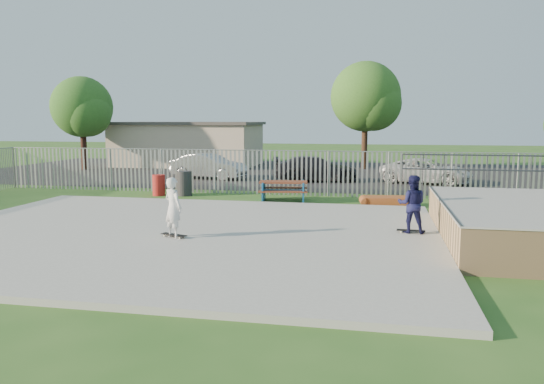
% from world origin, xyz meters
% --- Properties ---
extents(ground, '(120.00, 120.00, 0.00)m').
position_xyz_m(ground, '(0.00, 0.00, 0.00)').
color(ground, '#2B581E').
rests_on(ground, ground).
extents(concrete_slab, '(15.00, 12.00, 0.15)m').
position_xyz_m(concrete_slab, '(0.00, 0.00, 0.07)').
color(concrete_slab, '#9D9D97').
rests_on(concrete_slab, ground).
extents(quarter_pipe, '(5.50, 7.05, 2.19)m').
position_xyz_m(quarter_pipe, '(9.50, 1.04, 0.56)').
color(quarter_pipe, tan).
rests_on(quarter_pipe, ground).
extents(fence, '(26.04, 16.02, 2.00)m').
position_xyz_m(fence, '(1.00, 4.59, 1.00)').
color(fence, gray).
rests_on(fence, ground).
extents(picnic_table, '(2.19, 1.89, 0.83)m').
position_xyz_m(picnic_table, '(1.91, 7.22, 0.43)').
color(picnic_table, '#5E2D1A').
rests_on(picnic_table, ground).
extents(funbox, '(1.92, 1.13, 0.36)m').
position_xyz_m(funbox, '(6.16, 6.81, 0.18)').
color(funbox, brown).
rests_on(funbox, ground).
extents(trash_bin_red, '(0.56, 0.56, 0.93)m').
position_xyz_m(trash_bin_red, '(-3.84, 7.80, 0.47)').
color(trash_bin_red, '#A21C19').
rests_on(trash_bin_red, ground).
extents(trash_bin_grey, '(0.66, 0.66, 1.10)m').
position_xyz_m(trash_bin_grey, '(-2.69, 7.97, 0.55)').
color(trash_bin_grey, '#262729').
rests_on(trash_bin_grey, ground).
extents(parking_lot, '(40.00, 18.00, 0.02)m').
position_xyz_m(parking_lot, '(0.00, 19.00, 0.01)').
color(parking_lot, black).
rests_on(parking_lot, ground).
extents(car_silver, '(4.55, 2.28, 1.43)m').
position_xyz_m(car_silver, '(-3.70, 14.56, 0.74)').
color(car_silver, '#A7A7AB').
rests_on(car_silver, parking_lot).
extents(car_dark, '(4.99, 2.88, 1.36)m').
position_xyz_m(car_dark, '(2.44, 14.47, 0.70)').
color(car_dark, black).
rests_on(car_dark, parking_lot).
extents(car_white, '(5.11, 3.37, 1.31)m').
position_xyz_m(car_white, '(8.27, 14.66, 0.67)').
color(car_white, silver).
rests_on(car_white, parking_lot).
extents(building, '(10.40, 6.40, 3.20)m').
position_xyz_m(building, '(-8.00, 23.00, 1.61)').
color(building, beige).
rests_on(building, ground).
extents(tree_left, '(4.03, 4.03, 6.22)m').
position_xyz_m(tree_left, '(-13.68, 18.31, 4.19)').
color(tree_left, '#3A1F17').
rests_on(tree_left, ground).
extents(tree_mid, '(4.71, 4.71, 7.26)m').
position_xyz_m(tree_mid, '(4.84, 22.53, 4.89)').
color(tree_mid, '#442B1B').
rests_on(tree_mid, ground).
extents(skateboard_a, '(0.81, 0.25, 0.08)m').
position_xyz_m(skateboard_a, '(6.70, 1.14, 0.19)').
color(skateboard_a, black).
rests_on(skateboard_a, concrete_slab).
extents(skateboard_b, '(0.82, 0.47, 0.08)m').
position_xyz_m(skateboard_b, '(0.24, -0.73, 0.19)').
color(skateboard_b, black).
rests_on(skateboard_b, concrete_slab).
extents(skater_navy, '(0.84, 0.68, 1.66)m').
position_xyz_m(skater_navy, '(6.70, 1.14, 0.98)').
color(skater_navy, '#14153E').
rests_on(skater_navy, concrete_slab).
extents(skater_white, '(0.72, 0.65, 1.66)m').
position_xyz_m(skater_white, '(0.24, -0.73, 0.98)').
color(skater_white, white).
rests_on(skater_white, concrete_slab).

